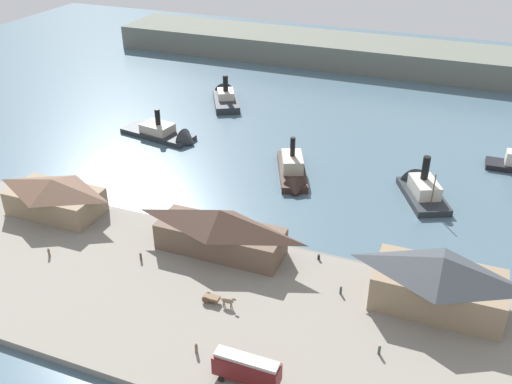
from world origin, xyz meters
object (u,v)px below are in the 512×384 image
ferry_mid_harbor (168,135)px  pedestrian_near_east_shed (379,350)px  horse_cart (218,299)px  pedestrian_standing_center (196,348)px  pedestrian_walking_east (341,290)px  ferry_shed_central_terminal (439,282)px  pedestrian_walking_west (49,252)px  ferry_shed_east_terminal (55,196)px  mooring_post_west (162,221)px  ferry_moored_east (420,188)px  street_tram (247,368)px  ferry_outer_harbor (293,173)px  pedestrian_by_tram (141,256)px  ferry_approaching_west (225,97)px  ferry_shed_west_terminal (220,230)px  mooring_post_center_east (319,257)px

ferry_mid_harbor → pedestrian_near_east_shed: bearing=-40.8°
horse_cart → pedestrian_standing_center: 10.27m
pedestrian_standing_center → pedestrian_walking_east: 24.62m
ferry_shed_central_terminal → pedestrian_walking_west: size_ratio=11.37×
ferry_shed_east_terminal → horse_cart: 41.96m
mooring_post_west → ferry_moored_east: 53.16m
street_tram → pedestrian_standing_center: size_ratio=5.07×
pedestrian_walking_east → ferry_outer_harbor: (-19.44, 35.26, -0.35)m
horse_cart → pedestrian_near_east_shed: horse_cart is taller
ferry_shed_east_terminal → ferry_mid_harbor: 40.48m
ferry_mid_harbor → ferry_moored_east: ferry_moored_east is taller
ferry_shed_central_terminal → ferry_outer_harbor: 46.91m
pedestrian_walking_west → ferry_mid_harbor: size_ratio=0.08×
horse_cart → ferry_moored_east: bearing=63.5°
ferry_mid_harbor → pedestrian_standing_center: bearing=-57.9°
ferry_shed_central_terminal → pedestrian_walking_west: bearing=-170.0°
mooring_post_west → ferry_outer_harbor: bearing=59.2°
ferry_shed_central_terminal → pedestrian_by_tram: size_ratio=12.34×
pedestrian_near_east_shed → pedestrian_standing_center: (-23.24, -8.84, 0.05)m
ferry_shed_central_terminal → pedestrian_standing_center: size_ratio=11.15×
ferry_outer_harbor → ferry_moored_east: (26.55, 3.40, -0.07)m
ferry_approaching_west → ferry_mid_harbor: bearing=-94.7°
ferry_shed_east_terminal → pedestrian_standing_center: bearing=-29.1°
street_tram → ferry_moored_east: size_ratio=0.51×
ferry_shed_central_terminal → pedestrian_by_tram: 48.02m
ferry_shed_west_terminal → pedestrian_walking_west: ferry_shed_west_terminal is taller
horse_cart → ferry_moored_east: (23.77, 47.77, -0.67)m
horse_cart → mooring_post_west: bearing=139.3°
horse_cart → ferry_approaching_west: (-35.81, 82.41, -0.72)m
pedestrian_walking_east → horse_cart: bearing=-151.3°
ferry_shed_central_terminal → pedestrian_walking_west: 63.68m
ferry_shed_east_terminal → pedestrian_walking_west: (7.87, -12.13, -2.89)m
pedestrian_walking_east → ferry_shed_west_terminal: bearing=170.6°
mooring_post_west → ferry_outer_harbor: 32.29m
pedestrian_by_tram → ferry_outer_harbor: bearing=70.1°
pedestrian_walking_west → mooring_post_west: pedestrian_walking_west is taller
pedestrian_by_tram → pedestrian_standing_center: bearing=-40.5°
horse_cart → pedestrian_walking_east: horse_cart is taller
ferry_shed_central_terminal → pedestrian_by_tram: ferry_shed_central_terminal is taller
mooring_post_center_east → mooring_post_west: same height
ferry_shed_east_terminal → pedestrian_by_tram: 24.35m
ferry_shed_west_terminal → pedestrian_standing_center: size_ratio=12.94×
mooring_post_center_east → ferry_approaching_west: bearing=125.4°
ferry_shed_west_terminal → mooring_post_west: 14.87m
street_tram → ferry_moored_east: 61.80m
ferry_shed_east_terminal → pedestrian_walking_west: 14.74m
ferry_shed_east_terminal → pedestrian_walking_west: ferry_shed_east_terminal is taller
ferry_mid_harbor → ferry_approaching_west: bearing=85.3°
ferry_shed_central_terminal → pedestrian_near_east_shed: bearing=-114.7°
mooring_post_west → ferry_mid_harbor: size_ratio=0.04×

